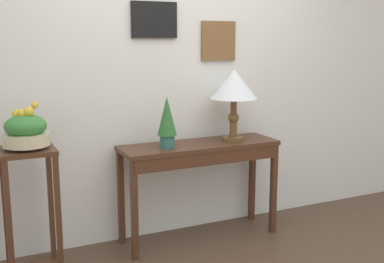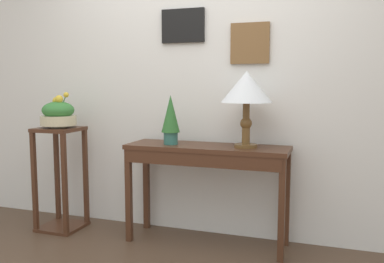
{
  "view_description": "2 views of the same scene",
  "coord_description": "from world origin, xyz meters",
  "px_view_note": "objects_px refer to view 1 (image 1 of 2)",
  "views": [
    {
      "loc": [
        -1.48,
        -2.14,
        1.59
      ],
      "look_at": [
        0.11,
        1.24,
        0.87
      ],
      "focal_mm": 44.72,
      "sensor_mm": 36.0,
      "label": 1
    },
    {
      "loc": [
        1.07,
        -1.88,
        1.27
      ],
      "look_at": [
        0.03,
        1.14,
        0.9
      ],
      "focal_mm": 38.77,
      "sensor_mm": 36.0,
      "label": 2
    }
  ],
  "objects_px": {
    "table_lamp": "(234,87)",
    "planter_bowl_wide": "(26,131)",
    "console_table": "(201,158)",
    "potted_plant_on_console": "(167,120)",
    "pedestal_stand_left": "(31,213)"
  },
  "relations": [
    {
      "from": "table_lamp",
      "to": "planter_bowl_wide",
      "type": "xyz_separation_m",
      "value": [
        -1.6,
        -0.09,
        -0.21
      ]
    },
    {
      "from": "console_table",
      "to": "table_lamp",
      "type": "distance_m",
      "value": 0.63
    },
    {
      "from": "console_table",
      "to": "potted_plant_on_console",
      "type": "distance_m",
      "value": 0.44
    },
    {
      "from": "table_lamp",
      "to": "potted_plant_on_console",
      "type": "xyz_separation_m",
      "value": [
        -0.59,
        -0.04,
        -0.22
      ]
    },
    {
      "from": "console_table",
      "to": "planter_bowl_wide",
      "type": "distance_m",
      "value": 1.34
    },
    {
      "from": "potted_plant_on_console",
      "to": "pedestal_stand_left",
      "type": "distance_m",
      "value": 1.15
    },
    {
      "from": "console_table",
      "to": "potted_plant_on_console",
      "type": "bearing_deg",
      "value": -177.41
    },
    {
      "from": "table_lamp",
      "to": "planter_bowl_wide",
      "type": "height_order",
      "value": "table_lamp"
    },
    {
      "from": "pedestal_stand_left",
      "to": "planter_bowl_wide",
      "type": "height_order",
      "value": "planter_bowl_wide"
    },
    {
      "from": "planter_bowl_wide",
      "to": "table_lamp",
      "type": "bearing_deg",
      "value": 3.24
    },
    {
      "from": "console_table",
      "to": "pedestal_stand_left",
      "type": "height_order",
      "value": "pedestal_stand_left"
    },
    {
      "from": "table_lamp",
      "to": "console_table",
      "type": "bearing_deg",
      "value": -175.6
    },
    {
      "from": "console_table",
      "to": "planter_bowl_wide",
      "type": "height_order",
      "value": "planter_bowl_wide"
    },
    {
      "from": "console_table",
      "to": "pedestal_stand_left",
      "type": "relative_size",
      "value": 1.42
    },
    {
      "from": "console_table",
      "to": "table_lamp",
      "type": "bearing_deg",
      "value": 4.4
    }
  ]
}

